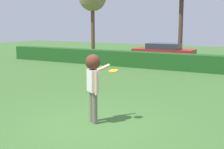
{
  "coord_description": "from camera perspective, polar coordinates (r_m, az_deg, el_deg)",
  "views": [
    {
      "loc": [
        4.3,
        -6.62,
        2.6
      ],
      "look_at": [
        -0.07,
        1.1,
        1.15
      ],
      "focal_mm": 50.22,
      "sensor_mm": 36.0,
      "label": 1
    }
  ],
  "objects": [
    {
      "name": "ground_plane",
      "position": [
        8.31,
        -3.33,
        -8.96
      ],
      "size": [
        60.0,
        60.0,
        0.0
      ],
      "primitive_type": "plane",
      "color": "#406B30"
    },
    {
      "name": "person",
      "position": [
        8.14,
        -3.42,
        -0.59
      ],
      "size": [
        0.48,
        0.84,
        1.82
      ],
      "color": "#6A6454",
      "rests_on": "ground"
    },
    {
      "name": "frisbee",
      "position": [
        8.2,
        0.25,
        0.66
      ],
      "size": [
        0.25,
        0.25,
        0.06
      ],
      "color": "orange"
    },
    {
      "name": "hedge_row",
      "position": [
        17.71,
        15.27,
        2.02
      ],
      "size": [
        26.48,
        0.9,
        0.92
      ],
      "primitive_type": "cube",
      "color": "#1D4F1D",
      "rests_on": "ground"
    },
    {
      "name": "parked_car_red",
      "position": [
        22.15,
        9.4,
        4.21
      ],
      "size": [
        4.29,
        2.01,
        1.25
      ],
      "color": "#B21E1E",
      "rests_on": "ground"
    }
  ]
}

